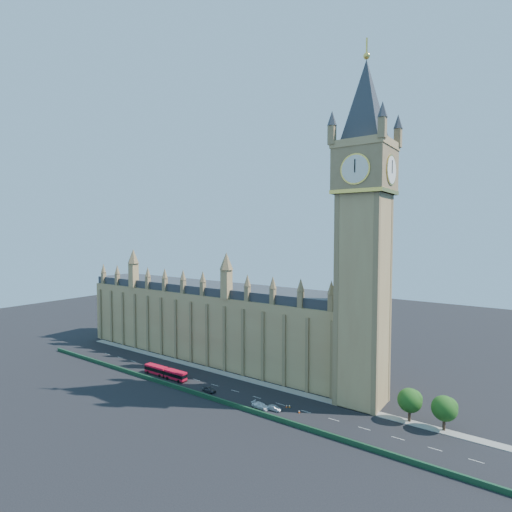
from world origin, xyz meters
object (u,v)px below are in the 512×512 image
Objects in this scene: car_grey at (209,390)px; car_white at (261,406)px; car_silver at (274,408)px; red_bus at (165,372)px.

car_white is at bearing -90.45° from car_grey.
car_grey is 1.14× the size of car_silver.
car_white is (18.99, -0.20, -0.01)m from car_grey.
car_grey is (20.14, -1.00, -0.82)m from red_bus.
red_bus is 42.86m from car_silver.
red_bus is 39.15m from car_white.
car_white reaches higher than car_silver.
car_grey is 0.86× the size of car_white.
car_silver is (42.85, -0.20, -0.94)m from red_bus.
car_white is (-3.73, -1.00, 0.11)m from car_silver.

